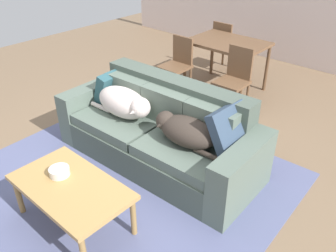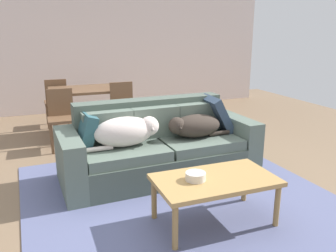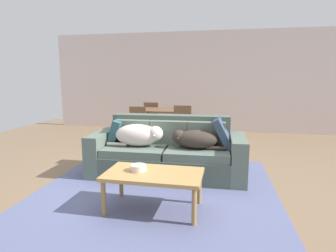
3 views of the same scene
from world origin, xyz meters
The scene contains 13 objects.
ground_plane centered at (0.00, 0.00, 0.00)m, with size 10.00×10.00×0.00m, color #7D644A.
area_rug centered at (0.17, -0.67, 0.01)m, with size 3.07×3.29×0.01m, color slate.
couch centered at (0.17, 0.12, 0.34)m, with size 2.32×1.00×0.88m.
dog_on_left_cushion centered at (-0.24, -0.01, 0.62)m, with size 0.85×0.36×0.33m.
dog_on_right_cushion centered at (0.58, 0.02, 0.59)m, with size 0.78×0.38×0.27m.
throw_pillow_by_left_arm centered at (-0.66, 0.15, 0.62)m, with size 0.12×0.38×0.38m, color #294E56.
throw_pillow_by_right_arm centered at (0.99, 0.21, 0.66)m, with size 0.10×0.47×0.47m, color #32445B.
coffee_table centered at (0.27, -1.10, 0.39)m, with size 1.07×0.61×0.44m.
bowl_on_coffee_table centered at (0.08, -1.08, 0.47)m, with size 0.18×0.18×0.07m, color silver.
dining_table centered at (-0.37, 2.19, 0.68)m, with size 1.13×0.83×0.76m.
dining_chair_near_left centered at (-0.81, 1.56, 0.49)m, with size 0.40×0.40×0.87m.
dining_chair_near_right centered at (0.13, 1.64, 0.50)m, with size 0.41×0.41×0.90m.
dining_chair_far_left centered at (-0.80, 2.80, 0.48)m, with size 0.40×0.40×0.87m.
Camera 1 is at (2.39, -2.25, 2.38)m, focal length 37.62 mm.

